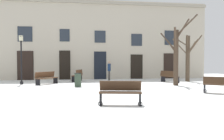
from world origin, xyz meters
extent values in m
plane|color=white|center=(0.00, 0.00, 0.00)|extent=(32.50, 32.50, 0.00)
cube|color=#BCB29E|center=(0.00, 9.30, 3.56)|extent=(20.31, 0.40, 7.11)
cube|color=#A09786|center=(0.00, 9.05, 6.86)|extent=(20.31, 0.30, 0.24)
cube|color=black|center=(-6.44, 9.08, 1.26)|extent=(1.36, 0.08, 2.51)
cube|color=#262D38|center=(-6.44, 9.08, 3.96)|extent=(1.22, 0.06, 1.29)
cube|color=black|center=(-3.10, 9.08, 1.28)|extent=(0.96, 0.08, 2.56)
cube|color=#262D38|center=(-3.10, 9.08, 3.91)|extent=(0.86, 0.06, 1.09)
cube|color=black|center=(0.04, 9.08, 1.25)|extent=(1.10, 0.08, 2.50)
cube|color=#262D38|center=(0.04, 9.08, 3.83)|extent=(0.99, 0.06, 1.07)
cube|color=black|center=(3.43, 9.08, 1.12)|extent=(1.12, 0.08, 2.24)
cube|color=#262D38|center=(3.43, 9.08, 3.59)|extent=(1.01, 0.06, 1.09)
cube|color=black|center=(6.75, 9.08, 1.18)|extent=(1.39, 0.08, 2.36)
cube|color=#262D38|center=(6.75, 9.08, 3.83)|extent=(1.25, 0.06, 1.34)
cylinder|color=#4C3D2D|center=(6.72, 5.57, 1.83)|extent=(0.33, 0.33, 3.66)
cylinder|color=#4C3D2D|center=(7.12, 5.21, 2.92)|extent=(0.90, 0.84, 1.54)
cylinder|color=#4C3D2D|center=(6.44, 5.93, 3.12)|extent=(0.66, 0.81, 0.65)
cylinder|color=#4C3D2D|center=(6.78, 4.85, 2.77)|extent=(0.24, 1.52, 1.05)
cylinder|color=#4C3D2D|center=(6.47, 5.14, 3.10)|extent=(0.64, 0.99, 1.09)
cylinder|color=#4C3D2D|center=(7.28, 6.02, 2.68)|extent=(1.23, 1.03, 1.26)
cylinder|color=#4C3D2D|center=(6.09, 5.58, 2.76)|extent=(1.33, 0.10, 1.33)
cylinder|color=#423326|center=(4.51, 2.79, 1.86)|extent=(0.32, 0.32, 3.72)
cylinder|color=#423326|center=(4.78, 2.42, 3.72)|extent=(0.68, 0.86, 1.33)
cylinder|color=#423326|center=(4.28, 2.36, 3.12)|extent=(0.63, 1.01, 1.39)
cylinder|color=#423326|center=(4.37, 3.18, 2.62)|extent=(0.39, 0.88, 0.91)
cylinder|color=#423326|center=(4.08, 3.10, 2.94)|extent=(0.97, 0.75, 1.32)
cylinder|color=#423326|center=(5.09, 2.46, 4.01)|extent=(1.27, 0.77, 1.40)
cylinder|color=black|center=(-5.94, 5.12, 1.53)|extent=(0.10, 0.10, 3.05)
cylinder|color=black|center=(-5.94, 5.12, 0.10)|extent=(0.22, 0.22, 0.20)
cube|color=beige|center=(-5.94, 5.12, 3.23)|extent=(0.24, 0.24, 0.36)
cone|color=black|center=(-5.94, 5.12, 3.41)|extent=(0.30, 0.30, 0.14)
cylinder|color=#2D3D2D|center=(-2.04, 2.82, 0.42)|extent=(0.42, 0.42, 0.84)
torus|color=black|center=(-2.04, 2.82, 0.86)|extent=(0.45, 0.45, 0.04)
cube|color=#51331E|center=(-2.06, 7.10, 0.47)|extent=(0.91, 1.59, 0.05)
cube|color=#51331E|center=(-1.87, 7.03, 0.73)|extent=(0.58, 1.48, 0.43)
cube|color=black|center=(-1.84, 7.76, 0.24)|extent=(0.40, 0.19, 0.47)
torus|color=black|center=(-2.00, 7.82, 0.08)|extent=(0.08, 0.17, 0.17)
cube|color=black|center=(-2.29, 6.43, 0.24)|extent=(0.40, 0.19, 0.47)
torus|color=black|center=(-2.45, 6.49, 0.08)|extent=(0.08, 0.17, 0.17)
cube|color=#3D2819|center=(5.00, -1.51, 0.46)|extent=(1.58, 1.30, 0.05)
cube|color=#3D2819|center=(4.88, -1.69, 0.67)|extent=(1.37, 1.00, 0.36)
cube|color=black|center=(4.40, -1.09, 0.23)|extent=(0.29, 0.38, 0.46)
torus|color=black|center=(4.50, -0.93, 0.08)|extent=(0.16, 0.12, 0.17)
cube|color=#3D2819|center=(5.00, 5.01, 0.45)|extent=(1.05, 1.63, 0.05)
cube|color=#3D2819|center=(4.81, 4.93, 0.69)|extent=(0.74, 1.49, 0.39)
cube|color=black|center=(5.30, 4.35, 0.23)|extent=(0.40, 0.22, 0.45)
torus|color=black|center=(5.46, 4.42, 0.08)|extent=(0.10, 0.17, 0.17)
cube|color=black|center=(4.71, 5.68, 0.23)|extent=(0.40, 0.22, 0.45)
torus|color=black|center=(4.87, 5.75, 0.08)|extent=(0.10, 0.17, 0.17)
cube|color=#51331E|center=(-4.18, 4.88, 0.44)|extent=(1.46, 1.71, 0.05)
cube|color=#51331E|center=(-4.32, 4.99, 0.68)|extent=(1.23, 1.53, 0.41)
cube|color=black|center=(-4.71, 4.19, 0.22)|extent=(0.33, 0.27, 0.44)
torus|color=black|center=(-4.59, 4.10, 0.08)|extent=(0.13, 0.15, 0.17)
cube|color=black|center=(-3.65, 5.56, 0.22)|extent=(0.33, 0.27, 0.44)
torus|color=black|center=(-3.52, 5.46, 0.08)|extent=(0.13, 0.15, 0.17)
cube|color=#3D2819|center=(-0.57, -3.89, 0.48)|extent=(1.62, 0.74, 0.05)
cube|color=#3D2819|center=(-0.53, -3.70, 0.71)|extent=(1.56, 0.45, 0.38)
cube|color=black|center=(-1.28, -3.74, 0.24)|extent=(0.14, 0.39, 0.48)
torus|color=black|center=(-1.32, -3.90, 0.08)|extent=(0.17, 0.06, 0.17)
cube|color=black|center=(0.14, -4.04, 0.24)|extent=(0.14, 0.39, 0.48)
torus|color=black|center=(0.10, -4.20, 0.08)|extent=(0.17, 0.06, 0.17)
cylinder|color=#403D3A|center=(0.69, 7.78, 0.40)|extent=(0.14, 0.14, 0.80)
cylinder|color=#403D3A|center=(0.64, 7.60, 0.40)|extent=(0.14, 0.14, 0.80)
cube|color=navy|center=(0.67, 7.69, 1.10)|extent=(0.31, 0.43, 0.61)
sphere|color=tan|center=(0.67, 7.69, 1.55)|extent=(0.22, 0.22, 0.22)
camera|label=1|loc=(-2.23, -12.62, 1.64)|focal=38.73mm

